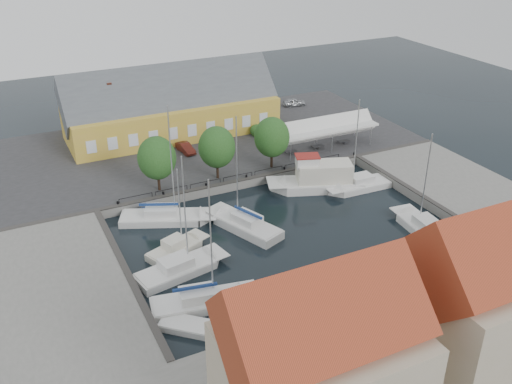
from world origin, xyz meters
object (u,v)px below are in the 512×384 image
(tent_canopy, at_px, (325,128))
(west_boat_c, at_px, (180,270))
(east_boat_a, at_px, (358,187))
(warehouse, at_px, (167,110))
(center_sailboat, at_px, (244,226))
(west_boat_a, at_px, (166,219))
(car_silver, at_px, (294,102))
(launch_sw, at_px, (189,328))
(trawler, at_px, (319,181))
(west_boat_d, at_px, (202,303))
(east_boat_c, at_px, (424,230))
(launch_nw, at_px, (142,215))
(car_red, at_px, (185,148))
(west_boat_b, at_px, (177,250))

(tent_canopy, bearing_deg, west_boat_c, -146.30)
(east_boat_a, bearing_deg, warehouse, 121.61)
(center_sailboat, xyz_separation_m, west_boat_a, (-6.61, 5.13, -0.09))
(tent_canopy, relative_size, car_silver, 3.94)
(center_sailboat, relative_size, east_boat_a, 1.09)
(launch_sw, bearing_deg, trawler, 37.00)
(trawler, bearing_deg, west_boat_d, -144.44)
(tent_canopy, relative_size, east_boat_a, 1.23)
(trawler, distance_m, east_boat_c, 13.67)
(warehouse, distance_m, trawler, 24.82)
(west_boat_a, xyz_separation_m, launch_sw, (-3.59, -16.97, -0.18))
(center_sailboat, distance_m, launch_nw, 11.16)
(center_sailboat, bearing_deg, east_boat_c, -27.64)
(car_silver, distance_m, launch_sw, 52.52)
(car_silver, distance_m, trawler, 27.03)
(trawler, xyz_separation_m, west_boat_a, (-18.20, 0.55, -0.75))
(car_red, height_order, launch_nw, car_red)
(west_boat_a, relative_size, west_boat_b, 1.44)
(car_silver, bearing_deg, car_red, 124.14)
(center_sailboat, height_order, east_boat_a, center_sailboat)
(east_boat_c, bearing_deg, launch_nw, 147.50)
(west_boat_c, bearing_deg, west_boat_a, 79.55)
(warehouse, relative_size, car_silver, 8.04)
(car_red, bearing_deg, launch_sw, -115.85)
(car_red, bearing_deg, west_boat_a, -123.88)
(west_boat_d, bearing_deg, tent_canopy, 41.15)
(trawler, distance_m, west_boat_b, 19.94)
(center_sailboat, relative_size, launch_sw, 2.51)
(tent_canopy, xyz_separation_m, west_boat_c, (-25.77, -17.19, -3.42))
(car_silver, xyz_separation_m, launch_nw, (-30.79, -22.16, -1.51))
(tent_canopy, xyz_separation_m, west_boat_d, (-25.65, -22.42, -3.41))
(center_sailboat, height_order, west_boat_d, center_sailboat)
(launch_sw, bearing_deg, west_boat_d, 48.95)
(car_red, bearing_deg, east_boat_a, -54.62)
(east_boat_a, bearing_deg, east_boat_c, -88.45)
(east_boat_c, xyz_separation_m, west_boat_d, (-24.20, -1.25, 0.01))
(west_boat_b, distance_m, launch_nw, 8.40)
(tent_canopy, xyz_separation_m, east_boat_a, (-1.75, -10.27, -3.42))
(car_silver, bearing_deg, center_sailboat, 151.78)
(west_boat_b, xyz_separation_m, launch_sw, (-2.69, -10.74, -0.17))
(west_boat_c, relative_size, launch_sw, 2.37)
(warehouse, relative_size, tent_canopy, 2.04)
(warehouse, bearing_deg, west_boat_d, -104.02)
(east_boat_a, height_order, west_boat_c, west_boat_c)
(warehouse, distance_m, east_boat_c, 38.39)
(west_boat_b, bearing_deg, west_boat_c, -104.68)
(car_silver, bearing_deg, east_boat_c, 179.44)
(tent_canopy, height_order, car_red, tent_canopy)
(warehouse, relative_size, east_boat_c, 2.64)
(car_silver, relative_size, east_boat_c, 0.33)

